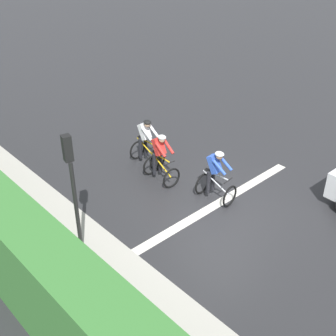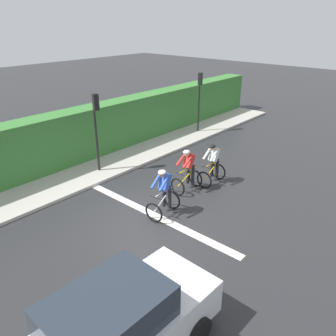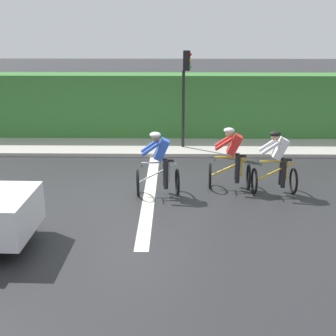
{
  "view_description": "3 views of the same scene",
  "coord_description": "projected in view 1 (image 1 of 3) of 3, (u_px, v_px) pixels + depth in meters",
  "views": [
    {
      "loc": [
        -8.25,
        -6.73,
        7.85
      ],
      "look_at": [
        -0.47,
        1.74,
        0.89
      ],
      "focal_mm": 47.85,
      "sensor_mm": 36.0,
      "label": 1
    },
    {
      "loc": [
        6.88,
        -6.68,
        6.07
      ],
      "look_at": [
        -0.5,
        1.72,
        1.06
      ],
      "focal_mm": 36.18,
      "sensor_mm": 36.0,
      "label": 2
    },
    {
      "loc": [
        11.92,
        0.95,
        4.43
      ],
      "look_at": [
        0.97,
        0.78,
        0.92
      ],
      "focal_mm": 51.15,
      "sensor_mm": 36.0,
      "label": 3
    }
  ],
  "objects": [
    {
      "name": "cyclist_lead",
      "position": [
        146.0,
        143.0,
        15.02
      ],
      "size": [
        0.71,
        1.1,
        1.66
      ],
      "color": "black",
      "rests_on": "ground"
    },
    {
      "name": "ground_plane",
      "position": [
        220.0,
        211.0,
        13.08
      ],
      "size": [
        80.0,
        80.0,
        0.0
      ],
      "primitive_type": "plane",
      "color": "#28282B"
    },
    {
      "name": "road_marking_stop_line",
      "position": [
        213.0,
        207.0,
        13.26
      ],
      "size": [
        7.0,
        0.3,
        0.01
      ],
      "primitive_type": "cube",
      "color": "silver",
      "rests_on": "ground"
    },
    {
      "name": "cyclist_second",
      "position": [
        160.0,
        159.0,
        14.11
      ],
      "size": [
        0.73,
        1.11,
        1.66
      ],
      "color": "black",
      "rests_on": "ground"
    },
    {
      "name": "sidewalk_kerb",
      "position": [
        50.0,
        244.0,
        11.73
      ],
      "size": [
        2.8,
        25.48,
        0.12
      ],
      "primitive_type": "cube",
      "color": "#ADA89E",
      "rests_on": "ground"
    },
    {
      "name": "stone_wall_low",
      "position": [
        16.0,
        254.0,
        11.1
      ],
      "size": [
        0.44,
        25.48,
        0.54
      ],
      "primitive_type": "cube",
      "color": "tan",
      "rests_on": "ground"
    },
    {
      "name": "cyclist_mid",
      "position": [
        215.0,
        177.0,
        13.2
      ],
      "size": [
        0.79,
        1.15,
        1.66
      ],
      "color": "black",
      "rests_on": "ground"
    },
    {
      "name": "traffic_light_near_crossing",
      "position": [
        72.0,
        179.0,
        10.45
      ],
      "size": [
        0.24,
        0.31,
        3.34
      ],
      "color": "black",
      "rests_on": "ground"
    }
  ]
}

